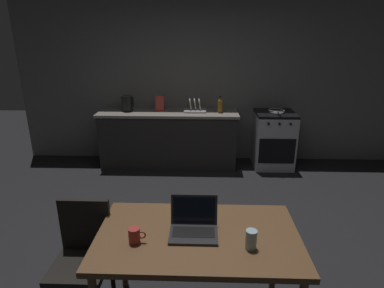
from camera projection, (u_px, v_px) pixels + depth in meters
ground_plane at (194, 254)px, 3.11m from camera, size 12.00×12.00×0.00m
back_wall at (217, 81)px, 5.16m from camera, size 6.40×0.10×2.61m
kitchen_counter at (169, 138)px, 5.13m from camera, size 2.16×0.64×0.88m
stove_oven at (273, 139)px, 5.07m from camera, size 0.60×0.62×0.88m
dining_table at (198, 243)px, 2.17m from camera, size 1.35×0.79×0.75m
chair at (83, 252)px, 2.37m from camera, size 0.40×0.40×0.87m
laptop at (194, 226)px, 2.15m from camera, size 0.32×0.27×0.22m
electric_kettle at (127, 103)px, 4.97m from camera, size 0.19×0.17×0.26m
bottle at (220, 105)px, 4.88m from camera, size 0.08×0.08×0.26m
frying_pan at (277, 111)px, 4.90m from camera, size 0.25×0.42×0.05m
coffee_mug at (135, 235)px, 2.04m from camera, size 0.11×0.07×0.10m
drinking_glass at (251, 240)px, 1.98m from camera, size 0.07×0.07×0.13m
cereal_box at (160, 103)px, 4.97m from camera, size 0.13×0.05×0.25m
dish_rack at (195, 109)px, 4.96m from camera, size 0.34×0.26×0.21m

